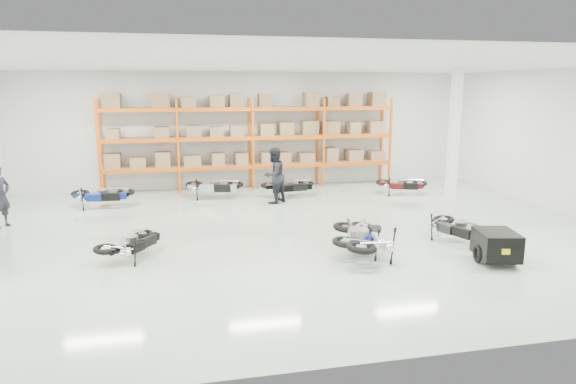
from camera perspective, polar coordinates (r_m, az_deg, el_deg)
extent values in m
plane|color=#BACFBC|center=(14.18, -0.16, -4.43)|extent=(18.00, 18.00, 0.00)
plane|color=white|center=(13.65, -0.17, 14.05)|extent=(18.00, 18.00, 0.00)
plane|color=silver|center=(20.60, -4.33, 6.88)|extent=(18.00, 0.00, 18.00)
plane|color=silver|center=(7.15, 11.85, -2.00)|extent=(18.00, 0.00, 18.00)
plane|color=silver|center=(17.94, 29.30, 4.78)|extent=(0.00, 14.00, 14.00)
cube|color=#E2560B|center=(19.63, -20.33, 4.51)|extent=(0.08, 0.08, 3.50)
cube|color=#E2560B|center=(20.52, -20.00, 4.81)|extent=(0.08, 0.08, 3.50)
cube|color=#E2560B|center=(19.45, -12.11, 4.91)|extent=(0.08, 0.08, 3.50)
cube|color=#E2560B|center=(20.34, -12.13, 5.19)|extent=(0.08, 0.08, 3.50)
cube|color=#E2560B|center=(19.66, -3.90, 5.21)|extent=(0.08, 0.08, 3.50)
cube|color=#E2560B|center=(20.55, -4.27, 5.47)|extent=(0.08, 0.08, 3.50)
cube|color=#E2560B|center=(20.26, 3.99, 5.39)|extent=(0.08, 0.08, 3.50)
cube|color=#E2560B|center=(21.12, 3.30, 5.65)|extent=(0.08, 0.08, 3.50)
cube|color=#E2560B|center=(21.22, 11.30, 5.48)|extent=(0.08, 0.08, 3.50)
cube|color=#E2560B|center=(22.04, 10.36, 5.73)|extent=(0.08, 0.08, 3.50)
cube|color=#E2560B|center=(19.60, -16.10, 2.26)|extent=(2.70, 0.08, 0.12)
cube|color=#E2560B|center=(20.49, -15.95, 2.65)|extent=(2.70, 0.08, 0.12)
cube|color=#91714A|center=(20.03, -16.04, 2.66)|extent=(2.68, 0.88, 0.02)
cube|color=#91714A|center=(20.00, -16.07, 3.31)|extent=(2.40, 0.70, 0.44)
cube|color=#E2560B|center=(19.61, -7.91, 2.61)|extent=(2.70, 0.08, 0.12)
cube|color=#E2560B|center=(20.50, -8.12, 2.98)|extent=(2.70, 0.08, 0.12)
cube|color=#91714A|center=(20.05, -8.02, 3.00)|extent=(2.68, 0.88, 0.02)
cube|color=#91714A|center=(20.02, -8.04, 3.65)|extent=(2.40, 0.70, 0.44)
cube|color=#E2560B|center=(20.02, 0.11, 2.90)|extent=(2.70, 0.08, 0.12)
cube|color=#E2560B|center=(20.89, -0.43, 3.26)|extent=(2.70, 0.08, 0.12)
cube|color=#91714A|center=(20.45, -0.17, 3.27)|extent=(2.68, 0.88, 0.02)
cube|color=#91714A|center=(20.42, -0.17, 3.91)|extent=(2.40, 0.70, 0.44)
cube|color=#E2560B|center=(20.81, 7.67, 3.12)|extent=(2.70, 0.08, 0.12)
cube|color=#E2560B|center=(21.64, 6.85, 3.46)|extent=(2.70, 0.08, 0.12)
cube|color=#91714A|center=(21.21, 7.26, 3.48)|extent=(2.68, 0.88, 0.02)
cube|color=#91714A|center=(21.18, 7.27, 4.10)|extent=(2.40, 0.70, 0.44)
cube|color=#E2560B|center=(19.46, -16.28, 5.46)|extent=(2.70, 0.08, 0.12)
cube|color=#E2560B|center=(20.36, -16.12, 5.71)|extent=(2.70, 0.08, 0.12)
cube|color=#91714A|center=(19.90, -16.21, 5.79)|extent=(2.68, 0.88, 0.02)
cube|color=#91714A|center=(19.88, -16.25, 6.44)|extent=(2.40, 0.70, 0.44)
cube|color=#E2560B|center=(19.48, -8.00, 5.81)|extent=(2.70, 0.08, 0.12)
cube|color=#E2560B|center=(20.37, -8.21, 6.04)|extent=(2.70, 0.08, 0.12)
cube|color=#91714A|center=(19.92, -8.11, 6.13)|extent=(2.68, 0.88, 0.02)
cube|color=#91714A|center=(19.90, -8.13, 6.79)|extent=(2.40, 0.70, 0.44)
cube|color=#E2560B|center=(19.89, 0.11, 6.03)|extent=(2.70, 0.08, 0.12)
cube|color=#E2560B|center=(20.77, -0.44, 6.26)|extent=(2.70, 0.08, 0.12)
cube|color=#91714A|center=(20.32, -0.17, 6.35)|extent=(2.68, 0.88, 0.02)
cube|color=#91714A|center=(20.30, -0.17, 6.99)|extent=(2.40, 0.70, 0.44)
cube|color=#E2560B|center=(20.68, 7.75, 6.14)|extent=(2.70, 0.08, 0.12)
cube|color=#E2560B|center=(21.52, 6.92, 6.36)|extent=(2.70, 0.08, 0.12)
cube|color=#91714A|center=(21.09, 7.33, 6.44)|extent=(2.68, 0.88, 0.02)
cube|color=#91714A|center=(21.07, 7.35, 7.06)|extent=(2.40, 0.70, 0.44)
cube|color=#E2560B|center=(19.39, -16.46, 8.69)|extent=(2.70, 0.08, 0.12)
cube|color=#E2560B|center=(20.29, -16.30, 8.80)|extent=(2.70, 0.08, 0.12)
cube|color=#91714A|center=(19.83, -16.39, 8.95)|extent=(2.68, 0.88, 0.02)
cube|color=#91714A|center=(19.83, -16.43, 9.61)|extent=(2.40, 0.70, 0.44)
cube|color=#E2560B|center=(19.40, -8.09, 9.04)|extent=(2.70, 0.08, 0.12)
cube|color=#E2560B|center=(20.30, -8.29, 9.14)|extent=(2.70, 0.08, 0.12)
cube|color=#91714A|center=(19.85, -8.20, 9.29)|extent=(2.68, 0.88, 0.02)
cube|color=#91714A|center=(19.84, -8.22, 9.95)|extent=(2.40, 0.70, 0.44)
cube|color=#E2560B|center=(19.82, 0.11, 9.20)|extent=(2.70, 0.08, 0.12)
cube|color=#E2560B|center=(20.69, -0.44, 9.30)|extent=(2.70, 0.08, 0.12)
cube|color=#91714A|center=(20.25, -0.17, 9.45)|extent=(2.68, 0.88, 0.02)
cube|color=#91714A|center=(20.25, -0.17, 10.10)|extent=(2.40, 0.70, 0.44)
cube|color=#E2560B|center=(20.61, 7.83, 9.18)|extent=(2.70, 0.08, 0.12)
cube|color=#E2560B|center=(21.45, 6.99, 9.29)|extent=(2.70, 0.08, 0.12)
cube|color=#91714A|center=(21.03, 7.41, 9.43)|extent=(2.68, 0.88, 0.02)
cube|color=#91714A|center=(21.02, 7.42, 10.05)|extent=(2.40, 0.70, 0.44)
cube|color=white|center=(16.11, 17.90, 5.09)|extent=(0.25, 0.25, 4.50)
cube|color=black|center=(12.50, 22.14, -5.42)|extent=(1.02, 1.19, 0.60)
cube|color=yellow|center=(12.10, 23.54, -6.08)|extent=(0.17, 0.06, 0.12)
torus|color=black|center=(12.34, 20.47, -6.57)|extent=(0.09, 0.41, 0.41)
torus|color=black|center=(12.80, 23.61, -6.17)|extent=(0.09, 0.41, 0.41)
cylinder|color=black|center=(13.05, 20.41, -4.35)|extent=(0.26, 0.97, 0.04)
imported|color=black|center=(16.60, -29.37, -0.42)|extent=(0.71, 0.78, 1.78)
imported|color=black|center=(17.52, -1.59, 1.86)|extent=(1.18, 1.16, 1.92)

